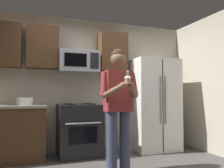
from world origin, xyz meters
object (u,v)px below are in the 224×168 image
(microwave, at_px, (78,62))
(refrigerator, at_px, (153,104))
(oven_range, at_px, (79,130))
(cupcake, at_px, (128,80))
(person, at_px, (119,102))
(bowl_large_white, at_px, (25,101))

(microwave, bearing_deg, refrigerator, -6.03)
(oven_range, bearing_deg, refrigerator, -1.50)
(microwave, distance_m, cupcake, 1.62)
(oven_range, height_order, person, person)
(oven_range, relative_size, refrigerator, 0.52)
(person, relative_size, cupcake, 10.13)
(microwave, bearing_deg, oven_range, -90.02)
(person, bearing_deg, microwave, 105.90)
(cupcake, bearing_deg, microwave, 102.60)
(microwave, distance_m, person, 1.44)
(cupcake, bearing_deg, bowl_large_white, 131.91)
(bowl_large_white, xyz_separation_m, person, (1.28, -1.09, 0.01))
(person, bearing_deg, bowl_large_white, 139.42)
(microwave, xyz_separation_m, cupcake, (0.34, -1.53, -0.43))
(oven_range, relative_size, cupcake, 5.36)
(refrigerator, relative_size, cupcake, 10.35)
(bowl_large_white, bearing_deg, microwave, 6.58)
(microwave, bearing_deg, bowl_large_white, -173.42)
(oven_range, relative_size, bowl_large_white, 3.36)
(person, bearing_deg, refrigerator, 41.99)
(microwave, distance_m, bowl_large_white, 1.19)
(person, height_order, cupcake, person)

